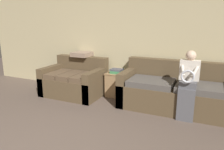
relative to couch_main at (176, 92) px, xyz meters
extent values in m
cube|color=#C6B789|center=(-1.37, 0.50, 0.94)|extent=(7.92, 0.06, 2.55)
cube|color=brown|center=(0.00, -0.04, -0.10)|extent=(2.13, 0.90, 0.46)
cube|color=brown|center=(0.00, 0.31, 0.35)|extent=(2.13, 0.20, 0.45)
cube|color=brown|center=(-0.98, -0.04, 0.01)|extent=(0.16, 0.90, 0.69)
cube|color=#514C47|center=(-0.45, -0.14, 0.18)|extent=(0.85, 0.66, 0.11)
cube|color=#514C47|center=(0.45, -0.14, 0.18)|extent=(0.85, 0.66, 0.11)
cube|color=brown|center=(-2.28, -0.12, -0.12)|extent=(1.34, 0.95, 0.43)
cube|color=brown|center=(-2.28, 0.26, 0.31)|extent=(1.34, 0.20, 0.43)
cube|color=brown|center=(-2.87, -0.12, -0.01)|extent=(0.16, 0.95, 0.64)
cube|color=brown|center=(-1.69, -0.12, -0.01)|extent=(0.16, 0.95, 0.64)
cube|color=brown|center=(-2.62, -0.22, 0.15)|extent=(0.32, 0.71, 0.11)
cube|color=brown|center=(-2.28, -0.22, 0.15)|extent=(0.32, 0.71, 0.11)
cube|color=brown|center=(-1.94, -0.22, 0.15)|extent=(0.32, 0.71, 0.11)
cube|color=#56565B|center=(0.25, -0.49, -0.05)|extent=(0.28, 0.10, 0.57)
cube|color=#56565B|center=(0.25, -0.35, 0.29)|extent=(0.28, 0.28, 0.11)
cube|color=silver|center=(0.25, -0.28, 0.52)|extent=(0.33, 0.14, 0.35)
sphere|color=beige|center=(0.25, -0.28, 0.78)|extent=(0.17, 0.17, 0.17)
torus|color=silver|center=(0.25, -0.55, 0.47)|extent=(0.23, 0.04, 0.23)
cylinder|color=silver|center=(0.14, -0.42, 0.55)|extent=(0.13, 0.31, 0.20)
cylinder|color=silver|center=(0.35, -0.42, 0.55)|extent=(0.13, 0.31, 0.20)
cube|color=#9E7A51|center=(-1.33, 0.23, -0.06)|extent=(0.44, 0.43, 0.55)
cube|color=tan|center=(-1.33, 0.23, 0.20)|extent=(0.46, 0.45, 0.02)
cube|color=#3D8451|center=(-1.34, 0.21, 0.24)|extent=(0.23, 0.30, 0.05)
cube|color=#4C4C56|center=(-1.35, 0.21, 0.28)|extent=(0.25, 0.24, 0.04)
cube|color=gray|center=(-2.28, 0.26, 0.57)|extent=(0.41, 0.41, 0.10)
camera|label=1|loc=(0.55, -4.19, 1.35)|focal=35.00mm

